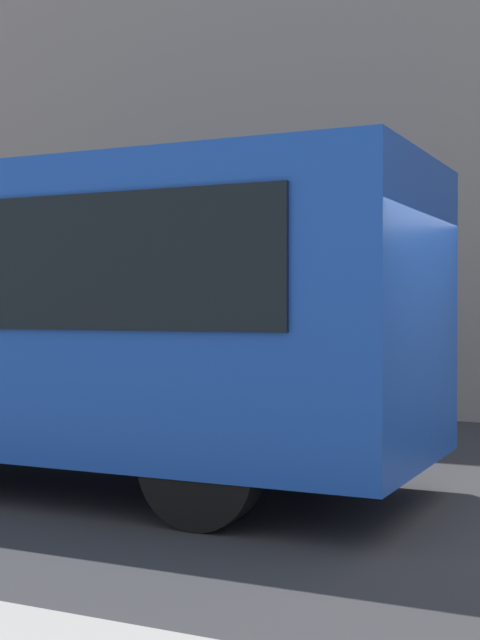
% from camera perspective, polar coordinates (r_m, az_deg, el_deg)
% --- Properties ---
extents(ground_plane, '(60.00, 60.00, 0.00)m').
position_cam_1_polar(ground_plane, '(7.62, 14.77, -12.37)').
color(ground_plane, '#2B2B2D').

